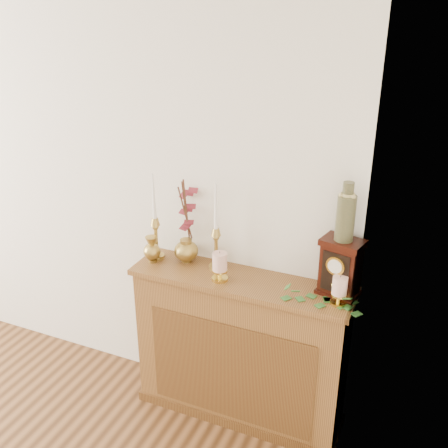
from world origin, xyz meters
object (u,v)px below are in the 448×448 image
at_px(mantel_clock, 340,268).
at_px(ginger_jar, 188,222).
at_px(candlestick_center, 216,242).
at_px(candlestick_left, 156,232).
at_px(ceramic_vase, 346,215).
at_px(bud_vase, 152,250).

bearing_deg(mantel_clock, ginger_jar, -170.40).
bearing_deg(candlestick_center, ginger_jar, 165.58).
xyz_separation_m(candlestick_left, ginger_jar, (0.17, 0.07, 0.06)).
distance_m(candlestick_center, ginger_jar, 0.21).
relative_size(ginger_jar, ceramic_vase, 1.72).
distance_m(bud_vase, mantel_clock, 1.06).
height_order(candlestick_center, ginger_jar, ginger_jar).
bearing_deg(candlestick_left, mantel_clock, 1.25).
xyz_separation_m(mantel_clock, ceramic_vase, (0.00, 0.00, 0.29)).
bearing_deg(mantel_clock, candlestick_left, -165.91).
relative_size(mantel_clock, ceramic_vase, 1.02).
relative_size(candlestick_left, candlestick_center, 1.03).
xyz_separation_m(candlestick_center, ceramic_vase, (0.69, 0.00, 0.28)).
height_order(candlestick_left, bud_vase, candlestick_left).
distance_m(candlestick_left, bud_vase, 0.11).
height_order(candlestick_left, ginger_jar, candlestick_left).
bearing_deg(ginger_jar, mantel_clock, -3.25).
height_order(mantel_clock, ceramic_vase, ceramic_vase).
bearing_deg(candlestick_center, candlestick_left, -176.53).
bearing_deg(ceramic_vase, bud_vase, -175.83).
bearing_deg(ginger_jar, candlestick_left, -157.00).
bearing_deg(ceramic_vase, candlestick_left, -178.61).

